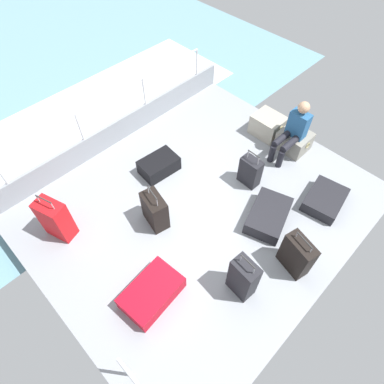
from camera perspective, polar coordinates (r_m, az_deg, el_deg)
ground_plane at (r=5.39m, az=1.63°, el=-2.33°), size 4.40×5.20×0.06m
gunwale_port at (r=6.37m, az=-12.71°, el=10.49°), size 0.06×5.20×0.45m
railing_port at (r=6.02m, az=-13.66°, el=14.39°), size 0.04×4.20×1.02m
sea_wake at (r=7.73m, az=-18.40°, el=12.12°), size 12.00×12.00×0.01m
cargo_crate_0 at (r=6.52m, az=13.05°, el=11.30°), size 0.59×0.47×0.40m
cargo_crate_1 at (r=6.36m, az=17.35°, el=8.54°), size 0.57×0.49×0.36m
passenger_seated at (r=5.99m, az=17.25°, el=10.27°), size 0.34×0.66×1.06m
suitcase_0 at (r=5.71m, az=22.17°, el=-1.23°), size 0.65×0.80×0.20m
suitcase_1 at (r=5.74m, az=-5.81°, el=4.64°), size 0.49×0.69×0.27m
suitcase_2 at (r=5.23m, az=13.19°, el=-4.00°), size 0.77×0.94×0.24m
suitcase_3 at (r=4.41m, az=8.91°, el=-14.59°), size 0.37×0.25×0.84m
suitcase_4 at (r=5.17m, az=-22.71°, el=-4.40°), size 0.49×0.38×0.87m
suitcase_5 at (r=5.53m, az=10.11°, el=3.55°), size 0.36×0.22×0.70m
suitcase_6 at (r=4.75m, az=17.81°, el=-10.44°), size 0.48×0.32×0.74m
suitcase_7 at (r=4.56m, az=-7.04°, el=-17.03°), size 0.59×0.86×0.25m
suitcase_8 at (r=4.97m, az=-6.49°, el=-3.22°), size 0.48×0.34×0.75m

